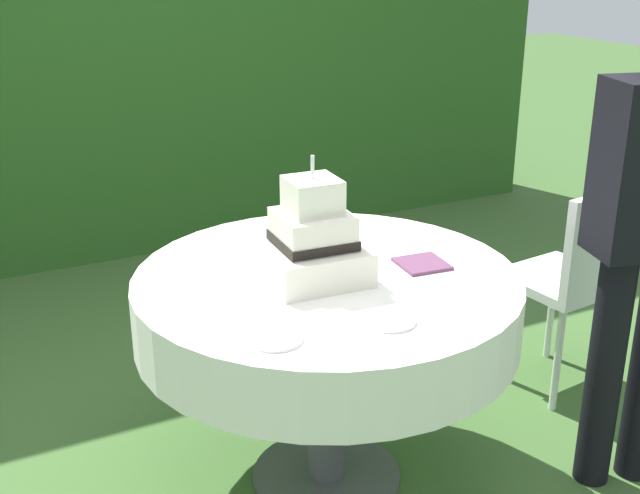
{
  "coord_description": "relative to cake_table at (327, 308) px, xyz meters",
  "views": [
    {
      "loc": [
        -1.12,
        -2.14,
        1.8
      ],
      "look_at": [
        -0.03,
        -0.0,
        0.88
      ],
      "focal_mm": 46.11,
      "sensor_mm": 36.0,
      "label": 1
    }
  ],
  "objects": [
    {
      "name": "garden_chair",
      "position": [
        1.17,
        0.08,
        -0.12
      ],
      "size": [
        0.44,
        0.44,
        0.89
      ],
      "color": "white",
      "rests_on": "ground_plane"
    },
    {
      "name": "serving_plate_near",
      "position": [
        -0.33,
        -0.33,
        0.12
      ],
      "size": [
        0.15,
        0.15,
        0.01
      ],
      "primitive_type": "cylinder",
      "color": "white",
      "rests_on": "cake_table"
    },
    {
      "name": "ground_plane",
      "position": [
        0.0,
        0.0,
        -0.66
      ],
      "size": [
        20.0,
        20.0,
        0.0
      ],
      "primitive_type": "plane",
      "color": "#3D602D"
    },
    {
      "name": "wedding_cake",
      "position": [
        -0.05,
        0.0,
        0.23
      ],
      "size": [
        0.32,
        0.32,
        0.4
      ],
      "color": "silver",
      "rests_on": "cake_table"
    },
    {
      "name": "napkin_stack",
      "position": [
        0.31,
        -0.07,
        0.12
      ],
      "size": [
        0.17,
        0.17,
        0.01
      ],
      "primitive_type": "cube",
      "rotation": [
        0.0,
        0.0,
        -0.09
      ],
      "color": "#603856",
      "rests_on": "cake_table"
    },
    {
      "name": "foliage_hedge",
      "position": [
        0.0,
        2.67,
        0.77
      ],
      "size": [
        5.58,
        0.58,
        2.86
      ],
      "primitive_type": "cube",
      "color": "#28561E",
      "rests_on": "ground_plane"
    },
    {
      "name": "serving_plate_far",
      "position": [
        -0.0,
        -0.38,
        0.12
      ],
      "size": [
        0.15,
        0.15,
        0.01
      ],
      "primitive_type": "cylinder",
      "color": "white",
      "rests_on": "cake_table"
    },
    {
      "name": "cake_table",
      "position": [
        0.0,
        0.0,
        0.0
      ],
      "size": [
        1.24,
        1.24,
        0.78
      ],
      "color": "#4C4C51",
      "rests_on": "ground_plane"
    }
  ]
}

